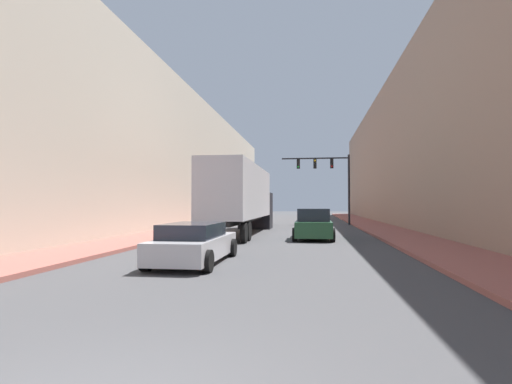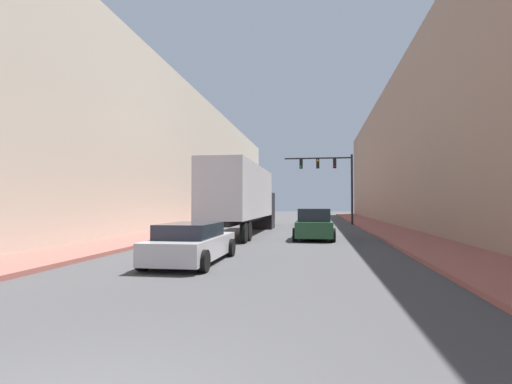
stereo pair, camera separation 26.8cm
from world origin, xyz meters
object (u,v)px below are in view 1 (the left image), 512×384
semi_truck (242,197)px  suv_car (313,225)px  traffic_signal_gantry (331,175)px  sedan_car (194,243)px

semi_truck → suv_car: 5.52m
traffic_signal_gantry → sedan_car: bearing=-102.4°
semi_truck → traffic_signal_gantry: size_ratio=2.15×
sedan_car → traffic_signal_gantry: traffic_signal_gantry is taller
sedan_car → semi_truck: bearing=92.7°
semi_truck → sedan_car: (0.57, -12.24, -1.75)m
semi_truck → suv_car: (4.43, -2.87, -1.60)m
semi_truck → suv_car: bearing=-32.9°
suv_car → semi_truck: bearing=147.1°
traffic_signal_gantry → suv_car: bearing=-96.0°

